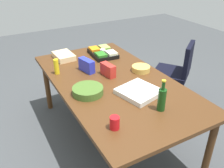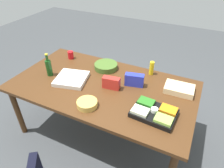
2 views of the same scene
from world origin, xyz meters
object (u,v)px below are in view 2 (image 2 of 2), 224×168
(chip_bag_blue, at_px, (134,80))
(mustard_bottle, at_px, (152,68))
(pizza_box, at_px, (72,79))
(salad_bowl, at_px, (106,66))
(conference_table, at_px, (102,89))
(sheet_cake, at_px, (179,89))
(red_solo_cup, at_px, (71,55))
(chip_bag_red, at_px, (111,83))
(wine_bottle, at_px, (49,67))
(veggie_tray, at_px, (154,112))
(chip_bowl, at_px, (87,104))

(chip_bag_blue, xyz_separation_m, mustard_bottle, (-0.11, -0.33, 0.01))
(pizza_box, relative_size, salad_bowl, 1.17)
(conference_table, height_order, mustard_bottle, mustard_bottle)
(sheet_cake, bearing_deg, red_solo_cup, -4.35)
(salad_bowl, xyz_separation_m, chip_bag_red, (-0.26, 0.36, 0.03))
(mustard_bottle, bearing_deg, chip_bag_red, 56.44)
(red_solo_cup, bearing_deg, wine_bottle, 93.07)
(veggie_tray, xyz_separation_m, chip_bowl, (0.66, 0.17, -0.01))
(veggie_tray, bearing_deg, chip_bowl, 14.46)
(veggie_tray, relative_size, chip_bowl, 2.06)
(salad_bowl, bearing_deg, sheet_cake, 174.83)
(veggie_tray, distance_m, sheet_cake, 0.52)
(mustard_bottle, bearing_deg, pizza_box, 34.32)
(conference_table, bearing_deg, chip_bowl, 95.85)
(salad_bowl, relative_size, chip_bag_red, 1.53)
(salad_bowl, xyz_separation_m, mustard_bottle, (-0.59, -0.13, 0.05))
(chip_bag_red, bearing_deg, mustard_bottle, -123.56)
(salad_bowl, distance_m, chip_bag_blue, 0.52)
(red_solo_cup, bearing_deg, sheet_cake, 175.65)
(chip_bowl, bearing_deg, conference_table, -84.15)
(veggie_tray, xyz_separation_m, mustard_bottle, (0.25, -0.72, 0.05))
(conference_table, bearing_deg, wine_bottle, 8.06)
(mustard_bottle, bearing_deg, veggie_tray, 109.07)
(red_solo_cup, relative_size, chip_bowl, 0.51)
(pizza_box, xyz_separation_m, chip_bowl, (-0.42, 0.32, 0.01))
(mustard_bottle, distance_m, wine_bottle, 1.29)
(salad_bowl, height_order, sheet_cake, salad_bowl)
(chip_bowl, bearing_deg, veggie_tray, -165.54)
(veggie_tray, xyz_separation_m, red_solo_cup, (1.43, -0.62, 0.02))
(pizza_box, relative_size, red_solo_cup, 3.27)
(sheet_cake, relative_size, chip_bag_red, 1.60)
(pizza_box, bearing_deg, wine_bottle, -10.76)
(chip_bag_blue, relative_size, mustard_bottle, 1.24)
(salad_bowl, distance_m, sheet_cake, 0.98)
(chip_bag_blue, relative_size, red_solo_cup, 2.00)
(mustard_bottle, relative_size, sheet_cake, 0.56)
(wine_bottle, bearing_deg, sheet_cake, -166.61)
(salad_bowl, height_order, wine_bottle, wine_bottle)
(chip_bag_blue, xyz_separation_m, chip_bag_red, (0.22, 0.17, -0.00))
(pizza_box, bearing_deg, mustard_bottle, -159.42)
(veggie_tray, relative_size, sheet_cake, 1.37)
(chip_bag_blue, height_order, red_solo_cup, chip_bag_blue)
(mustard_bottle, bearing_deg, wine_bottle, 26.91)
(chip_bowl, bearing_deg, chip_bag_red, -101.94)
(salad_bowl, height_order, veggie_tray, veggie_tray)
(mustard_bottle, bearing_deg, conference_table, 47.08)
(mustard_bottle, height_order, sheet_cake, mustard_bottle)
(conference_table, height_order, veggie_tray, veggie_tray)
(wine_bottle, distance_m, red_solo_cup, 0.49)
(chip_bowl, relative_size, sheet_cake, 0.67)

